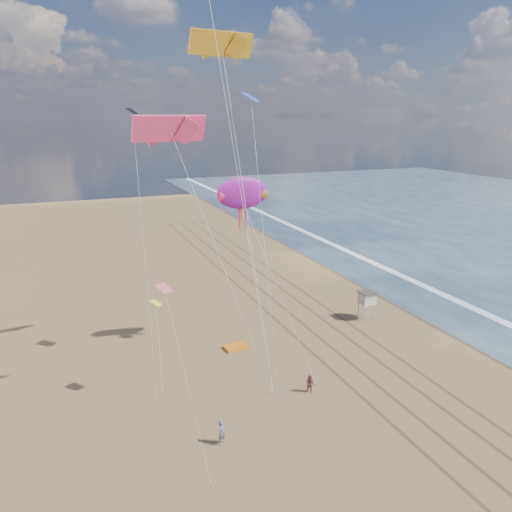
{
  "coord_description": "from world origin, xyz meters",
  "views": [
    {
      "loc": [
        -23.56,
        -18.95,
        23.12
      ],
      "look_at": [
        -5.6,
        26.0,
        9.5
      ],
      "focal_mm": 35.0,
      "sensor_mm": 36.0,
      "label": 1
    }
  ],
  "objects_px": {
    "grounded_kite": "(236,347)",
    "kite_flyer_a": "(222,432)",
    "kite_flyer_b": "(310,384)",
    "lifeguard_stand": "(367,298)",
    "show_kite": "(242,194)"
  },
  "relations": [
    {
      "from": "kite_flyer_b",
      "to": "lifeguard_stand",
      "type": "bearing_deg",
      "value": 95.07
    },
    {
      "from": "lifeguard_stand",
      "to": "grounded_kite",
      "type": "xyz_separation_m",
      "value": [
        -16.88,
        -1.57,
        -2.47
      ]
    },
    {
      "from": "lifeguard_stand",
      "to": "kite_flyer_b",
      "type": "distance_m",
      "value": 18.4
    },
    {
      "from": "grounded_kite",
      "to": "kite_flyer_a",
      "type": "relative_size",
      "value": 1.22
    },
    {
      "from": "grounded_kite",
      "to": "show_kite",
      "type": "height_order",
      "value": "show_kite"
    },
    {
      "from": "show_kite",
      "to": "grounded_kite",
      "type": "bearing_deg",
      "value": -153.66
    },
    {
      "from": "kite_flyer_a",
      "to": "kite_flyer_b",
      "type": "relative_size",
      "value": 1.16
    },
    {
      "from": "kite_flyer_a",
      "to": "lifeguard_stand",
      "type": "bearing_deg",
      "value": 1.64
    },
    {
      "from": "show_kite",
      "to": "kite_flyer_b",
      "type": "bearing_deg",
      "value": -79.62
    },
    {
      "from": "lifeguard_stand",
      "to": "show_kite",
      "type": "distance_m",
      "value": 20.68
    },
    {
      "from": "grounded_kite",
      "to": "kite_flyer_a",
      "type": "bearing_deg",
      "value": -119.7
    },
    {
      "from": "kite_flyer_a",
      "to": "kite_flyer_b",
      "type": "xyz_separation_m",
      "value": [
        9.24,
        3.85,
        -0.13
      ]
    },
    {
      "from": "grounded_kite",
      "to": "kite_flyer_b",
      "type": "distance_m",
      "value": 10.96
    },
    {
      "from": "lifeguard_stand",
      "to": "show_kite",
      "type": "xyz_separation_m",
      "value": [
        -15.8,
        -1.04,
        13.3
      ]
    },
    {
      "from": "kite_flyer_a",
      "to": "grounded_kite",
      "type": "bearing_deg",
      "value": 33.82
    }
  ]
}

